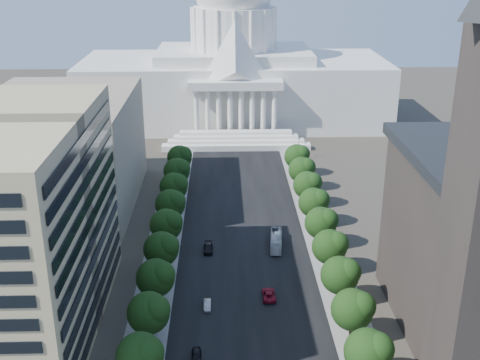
{
  "coord_description": "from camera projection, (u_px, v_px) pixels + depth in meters",
  "views": [
    {
      "loc": [
        -4.54,
        -54.41,
        65.87
      ],
      "look_at": [
        -0.73,
        75.83,
        15.63
      ],
      "focal_mm": 45.0,
      "sensor_mm": 36.0,
      "label": 1
    }
  ],
  "objects": [
    {
      "name": "tree_l_f",
      "position": [
        167.0,
        224.0,
        138.73
      ],
      "size": [
        7.79,
        7.6,
        9.97
      ],
      "color": "#33261C",
      "rests_on": "ground"
    },
    {
      "name": "streetlight_f",
      "position": [
        297.0,
        143.0,
        198.92
      ],
      "size": [
        2.61,
        0.44,
        9.0
      ],
      "color": "gray",
      "rests_on": "ground"
    },
    {
      "name": "city_bus",
      "position": [
        276.0,
        241.0,
        141.69
      ],
      "size": [
        3.54,
        10.99,
        3.01
      ],
      "primitive_type": "imported",
      "rotation": [
        0.0,
        0.0,
        -0.09
      ],
      "color": "silver",
      "rests_on": "ground"
    },
    {
      "name": "tree_r_c",
      "position": [
        354.0,
        309.0,
        106.14
      ],
      "size": [
        7.79,
        7.6,
        9.97
      ],
      "color": "#33261C",
      "rests_on": "ground"
    },
    {
      "name": "tree_r_j",
      "position": [
        298.0,
        156.0,
        184.48
      ],
      "size": [
        7.79,
        7.6,
        9.97
      ],
      "color": "#33261C",
      "rests_on": "ground"
    },
    {
      "name": "sidewalk_right",
      "position": [
        313.0,
        215.0,
        159.02
      ],
      "size": [
        8.0,
        260.0,
        0.02
      ],
      "primitive_type": "cube",
      "color": "gray",
      "rests_on": "ground"
    },
    {
      "name": "sidewalk_left",
      "position": [
        169.0,
        217.0,
        157.99
      ],
      "size": [
        8.0,
        260.0,
        0.02
      ],
      "primitive_type": "cube",
      "color": "gray",
      "rests_on": "ground"
    },
    {
      "name": "tree_r_e",
      "position": [
        331.0,
        246.0,
        128.52
      ],
      "size": [
        7.79,
        7.6,
        9.97
      ],
      "color": "#33261C",
      "rests_on": "ground"
    },
    {
      "name": "streetlight_e",
      "position": [
        307.0,
        169.0,
        175.61
      ],
      "size": [
        2.61,
        0.44,
        9.0
      ],
      "color": "gray",
      "rests_on": "ground"
    },
    {
      "name": "tree_r_i",
      "position": [
        303.0,
        169.0,
        173.29
      ],
      "size": [
        7.79,
        7.6,
        9.97
      ],
      "color": "#33261C",
      "rests_on": "ground"
    },
    {
      "name": "tree_r_d",
      "position": [
        342.0,
        274.0,
        117.33
      ],
      "size": [
        7.79,
        7.6,
        9.97
      ],
      "color": "#33261C",
      "rests_on": "ground"
    },
    {
      "name": "tree_r_h",
      "position": [
        308.0,
        184.0,
        162.1
      ],
      "size": [
        7.79,
        7.6,
        9.97
      ],
      "color": "#33261C",
      "rests_on": "ground"
    },
    {
      "name": "tree_l_e",
      "position": [
        163.0,
        248.0,
        127.54
      ],
      "size": [
        7.79,
        7.6,
        9.97
      ],
      "color": "#33261C",
      "rests_on": "ground"
    },
    {
      "name": "tree_l_i",
      "position": [
        178.0,
        170.0,
        172.31
      ],
      "size": [
        7.79,
        7.6,
        9.97
      ],
      "color": "#33261C",
      "rests_on": "ground"
    },
    {
      "name": "car_red",
      "position": [
        269.0,
        294.0,
        121.03
      ],
      "size": [
        2.62,
        5.66,
        1.57
      ],
      "primitive_type": "imported",
      "rotation": [
        0.0,
        0.0,
        3.14
      ],
      "color": "maroon",
      "rests_on": "ground"
    },
    {
      "name": "car_dark_b",
      "position": [
        208.0,
        248.0,
        139.73
      ],
      "size": [
        2.21,
        5.36,
        1.55
      ],
      "primitive_type": "imported",
      "rotation": [
        0.0,
        0.0,
        0.01
      ],
      "color": "black",
      "rests_on": "ground"
    },
    {
      "name": "tree_l_c",
      "position": [
        150.0,
        312.0,
        105.16
      ],
      "size": [
        7.79,
        7.6,
        9.97
      ],
      "color": "#33261C",
      "rests_on": "ground"
    },
    {
      "name": "tree_l_g",
      "position": [
        171.0,
        204.0,
        149.93
      ],
      "size": [
        7.79,
        7.6,
        9.97
      ],
      "color": "#33261C",
      "rests_on": "ground"
    },
    {
      "name": "car_dark_a",
      "position": [
        196.0,
        356.0,
        102.94
      ],
      "size": [
        1.9,
        4.33,
        1.45
      ],
      "primitive_type": "imported",
      "rotation": [
        0.0,
        0.0,
        0.04
      ],
      "color": "black",
      "rests_on": "ground"
    },
    {
      "name": "tree_r_g",
      "position": [
        315.0,
        202.0,
        150.91
      ],
      "size": [
        7.79,
        7.6,
        9.97
      ],
      "color": "#33261C",
      "rests_on": "ground"
    },
    {
      "name": "tree_l_d",
      "position": [
        157.0,
        277.0,
        116.35
      ],
      "size": [
        7.79,
        7.6,
        9.97
      ],
      "color": "#33261C",
      "rests_on": "ground"
    },
    {
      "name": "road_asphalt",
      "position": [
        241.0,
        216.0,
        158.51
      ],
      "size": [
        30.0,
        260.0,
        0.01
      ],
      "primitive_type": "cube",
      "color": "black",
      "rests_on": "ground"
    },
    {
      "name": "capitol",
      "position": [
        234.0,
        72.0,
        239.81
      ],
      "size": [
        120.0,
        56.0,
        73.0
      ],
      "color": "white",
      "rests_on": "ground"
    },
    {
      "name": "tree_l_h",
      "position": [
        175.0,
        186.0,
        161.12
      ],
      "size": [
        7.79,
        7.6,
        9.97
      ],
      "color": "#33261C",
      "rests_on": "ground"
    },
    {
      "name": "streetlight_b",
      "position": [
        364.0,
        314.0,
        105.66
      ],
      "size": [
        2.61,
        0.44,
        9.0
      ],
      "color": "gray",
      "rests_on": "ground"
    },
    {
      "name": "tree_l_b",
      "position": [
        142.0,
        355.0,
        93.97
      ],
      "size": [
        7.79,
        7.6,
        9.97
      ],
      "color": "#33261C",
      "rests_on": "ground"
    },
    {
      "name": "car_silver",
      "position": [
        207.0,
        305.0,
        117.71
      ],
      "size": [
        1.48,
        4.04,
        1.32
      ],
      "primitive_type": "imported",
      "rotation": [
        0.0,
        0.0,
        0.02
      ],
      "color": "#A1A2A9",
      "rests_on": "ground"
    },
    {
      "name": "office_block_left_far",
      "position": [
        61.0,
        152.0,
        161.13
      ],
      "size": [
        38.0,
        52.0,
        30.0
      ],
      "primitive_type": "cube",
      "color": "gray",
      "rests_on": "ground"
    },
    {
      "name": "tree_r_f",
      "position": [
        322.0,
        222.0,
        139.72
      ],
      "size": [
        7.79,
        7.6,
        9.97
      ],
      "color": "#33261C",
      "rests_on": "ground"
    },
    {
      "name": "streetlight_d",
      "position": [
        320.0,
        202.0,
        152.29
      ],
      "size": [
        2.61,
        0.44,
        9.0
      ],
      "color": "gray",
      "rests_on": "ground"
    },
    {
      "name": "tree_r_b",
      "position": [
        370.0,
        351.0,
        94.95
      ],
      "size": [
        7.79,
        7.6,
        9.97
      ],
      "color": "#33261C",
      "rests_on": "ground"
    },
    {
      "name": "tree_l_j",
      "position": [
        180.0,
        157.0,
        183.5
      ],
      "size": [
        7.79,
        7.6,
        9.97
      ],
      "color": "#33261C",
      "rests_on": "ground"
    },
    {
      "name": "streetlight_c",
      "position": [
        338.0,
        248.0,
        128.97
      ],
      "size": [
        2.61,
        0.44,
        9.0
      ],
      "color": "gray",
      "rests_on": "ground"
    }
  ]
}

